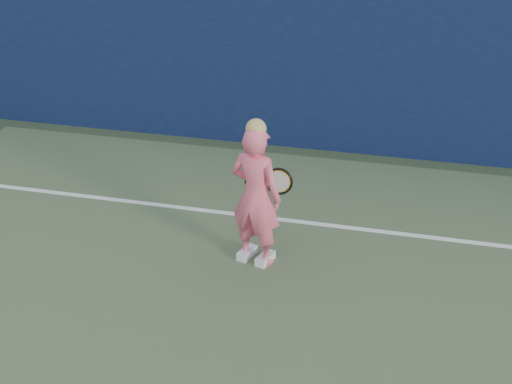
# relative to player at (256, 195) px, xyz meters

# --- Properties ---
(backstop_wall) EXTENTS (24.00, 0.40, 2.50)m
(backstop_wall) POSITION_rel_player_xyz_m (0.52, 3.47, 0.43)
(backstop_wall) COLOR #0C1236
(backstop_wall) RESTS_ON ground
(player) EXTENTS (0.68, 0.54, 1.71)m
(player) POSITION_rel_player_xyz_m (0.00, 0.00, 0.00)
(player) COLOR #FF637C
(player) RESTS_ON ground
(racket) EXTENTS (0.60, 0.18, 0.33)m
(racket) POSITION_rel_player_xyz_m (0.13, 0.42, -0.01)
(racket) COLOR black
(racket) RESTS_ON ground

